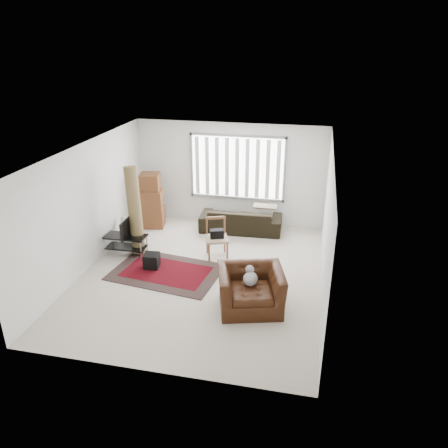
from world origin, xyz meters
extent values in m
plane|color=beige|center=(0.00, 0.00, 0.00)|extent=(6.00, 6.00, 0.00)
cube|color=white|center=(0.00, 0.00, 2.70)|extent=(5.00, 6.00, 0.02)
cube|color=white|center=(0.00, 3.00, 1.35)|extent=(5.00, 0.02, 2.70)
cube|color=white|center=(0.00, -3.00, 1.35)|extent=(5.00, 0.02, 2.70)
cube|color=white|center=(-2.50, 0.00, 1.35)|extent=(0.02, 6.00, 2.70)
cube|color=white|center=(2.50, 0.00, 1.35)|extent=(0.02, 6.00, 2.70)
cube|color=white|center=(0.20, 2.98, 1.55)|extent=(2.40, 0.01, 1.60)
cube|color=gray|center=(0.20, 2.96, 1.55)|extent=(2.52, 0.06, 1.72)
cube|color=white|center=(0.20, 2.92, 1.55)|extent=(2.40, 0.02, 1.55)
cube|color=black|center=(-0.77, -0.06, 0.01)|extent=(2.46, 1.81, 0.02)
cube|color=#4E060E|center=(-0.77, -0.06, 0.02)|extent=(1.93, 1.28, 0.00)
cube|color=black|center=(-1.95, 0.55, 0.46)|extent=(0.96, 0.43, 0.04)
cube|color=black|center=(-1.95, 0.55, 0.19)|extent=(0.92, 0.40, 0.03)
cylinder|color=#B2B2B7|center=(-2.38, 0.36, 0.24)|extent=(0.03, 0.03, 0.48)
cylinder|color=#B2B2B7|center=(-1.52, 0.36, 0.24)|extent=(0.03, 0.03, 0.48)
cylinder|color=#B2B2B7|center=(-2.38, 0.73, 0.24)|extent=(0.03, 0.03, 0.48)
cylinder|color=#B2B2B7|center=(-1.52, 0.73, 0.24)|extent=(0.03, 0.03, 0.48)
imported|color=black|center=(-1.95, 0.55, 0.70)|extent=(0.10, 0.78, 0.45)
cube|color=black|center=(-1.15, 0.06, 0.18)|extent=(0.35, 0.35, 0.32)
cube|color=brown|center=(-1.94, 2.25, 0.27)|extent=(0.68, 0.64, 0.54)
cube|color=brown|center=(-1.92, 2.22, 0.78)|extent=(0.62, 0.57, 0.48)
cube|color=brown|center=(-1.96, 2.27, 1.23)|extent=(0.56, 0.56, 0.43)
cube|color=silver|center=(-2.15, 1.16, 0.31)|extent=(0.53, 0.32, 0.62)
cylinder|color=brown|center=(-1.78, 0.79, 1.02)|extent=(0.59, 0.69, 2.05)
imported|color=black|center=(0.40, 2.45, 0.40)|extent=(2.14, 1.00, 0.81)
cube|color=#977C63|center=(0.13, 0.88, 0.46)|extent=(0.63, 0.63, 0.05)
cylinder|color=brown|center=(0.01, 0.62, 0.23)|extent=(0.04, 0.04, 0.46)
cylinder|color=brown|center=(0.40, 0.76, 0.23)|extent=(0.04, 0.04, 0.46)
cylinder|color=brown|center=(-0.13, 1.00, 0.23)|extent=(0.04, 0.04, 0.46)
cylinder|color=brown|center=(0.25, 1.15, 0.23)|extent=(0.04, 0.04, 0.46)
cube|color=brown|center=(0.06, 1.09, 0.88)|extent=(0.45, 0.20, 0.06)
cube|color=brown|center=(-0.14, 1.01, 0.68)|extent=(0.06, 0.06, 0.46)
cube|color=brown|center=(0.25, 1.16, 0.68)|extent=(0.06, 0.06, 0.46)
cube|color=black|center=(0.13, 0.88, 0.58)|extent=(0.35, 0.27, 0.20)
imported|color=#35190A|center=(1.20, -0.97, 0.44)|extent=(1.43, 1.32, 0.89)
ellipsoid|color=#59595B|center=(1.20, -0.97, 0.57)|extent=(0.32, 0.37, 0.22)
sphere|color=#59595B|center=(1.16, -0.81, 0.71)|extent=(0.17, 0.17, 0.17)
camera|label=1|loc=(2.20, -7.85, 4.71)|focal=35.00mm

